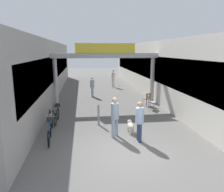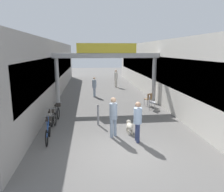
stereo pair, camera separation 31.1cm
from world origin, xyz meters
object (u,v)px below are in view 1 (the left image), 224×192
(pedestrian_elderly_walking, at_px, (113,77))
(bicycle_blue_nearest, at_px, (50,131))
(pedestrian_companion, at_px, (140,119))
(bicycle_silver_second, at_px, (51,122))
(cafe_chair_wood_farther, at_px, (147,98))
(bollard_post_metal, at_px, (99,115))
(dog_on_leash, at_px, (131,125))
(cafe_chair_aluminium_nearer, at_px, (150,101))
(bicycle_black_third, at_px, (57,114))
(pedestrian_with_dog, at_px, (115,114))
(pedestrian_carrying_crate, at_px, (92,86))

(pedestrian_elderly_walking, relative_size, bicycle_blue_nearest, 1.06)
(bicycle_blue_nearest, bearing_deg, pedestrian_companion, -8.33)
(bicycle_silver_second, height_order, cafe_chair_wood_farther, bicycle_silver_second)
(bicycle_blue_nearest, distance_m, bollard_post_metal, 2.77)
(dog_on_leash, xyz_separation_m, cafe_chair_aluminium_nearer, (2.10, 3.82, 0.21))
(cafe_chair_wood_farther, bearing_deg, bicycle_black_third, -154.76)
(bollard_post_metal, bearing_deg, pedestrian_with_dog, -69.94)
(pedestrian_with_dog, distance_m, cafe_chair_wood_farther, 5.88)
(pedestrian_carrying_crate, distance_m, bollard_post_metal, 6.95)
(pedestrian_elderly_walking, xyz_separation_m, bicycle_black_third, (-4.49, -10.66, -0.60))
(bicycle_black_third, bearing_deg, dog_on_leash, -29.09)
(pedestrian_companion, bearing_deg, bicycle_black_third, 140.74)
(pedestrian_carrying_crate, relative_size, bicycle_silver_second, 0.95)
(bollard_post_metal, height_order, cafe_chair_wood_farther, bollard_post_metal)
(bicycle_blue_nearest, xyz_separation_m, bicycle_black_third, (0.03, 2.45, 0.00))
(pedestrian_companion, bearing_deg, bicycle_blue_nearest, 171.67)
(cafe_chair_wood_farther, bearing_deg, cafe_chair_aluminium_nearer, -95.61)
(bicycle_black_third, bearing_deg, cafe_chair_wood_farther, 25.24)
(dog_on_leash, relative_size, bicycle_blue_nearest, 0.43)
(bicycle_silver_second, relative_size, bicycle_black_third, 1.00)
(bicycle_blue_nearest, xyz_separation_m, cafe_chair_aluminium_nearer, (5.66, 4.31, 0.10))
(cafe_chair_wood_farther, bearing_deg, bicycle_blue_nearest, -138.13)
(pedestrian_carrying_crate, relative_size, bollard_post_metal, 1.51)
(dog_on_leash, bearing_deg, pedestrian_carrying_crate, 99.54)
(pedestrian_carrying_crate, xyz_separation_m, cafe_chair_wood_farther, (3.56, -3.51, -0.38))
(bicycle_black_third, bearing_deg, bollard_post_metal, -18.95)
(pedestrian_companion, xyz_separation_m, dog_on_leash, (-0.14, 1.03, -0.63))
(bicycle_silver_second, bearing_deg, pedestrian_carrying_crate, 72.97)
(cafe_chair_aluminium_nearer, bearing_deg, bicycle_blue_nearest, -142.72)
(pedestrian_elderly_walking, bearing_deg, bollard_post_metal, -101.62)
(bollard_post_metal, bearing_deg, bicycle_silver_second, -167.55)
(bicycle_black_third, bearing_deg, pedestrian_companion, -39.26)
(dog_on_leash, xyz_separation_m, bicycle_black_third, (-3.53, 1.96, 0.10))
(pedestrian_elderly_walking, relative_size, bollard_post_metal, 1.68)
(pedestrian_elderly_walking, xyz_separation_m, cafe_chair_wood_farther, (1.23, -7.97, -0.49))
(bicycle_blue_nearest, bearing_deg, cafe_chair_wood_farther, 41.87)
(bicycle_blue_nearest, xyz_separation_m, bollard_post_metal, (2.17, 1.72, 0.11))
(pedestrian_companion, height_order, dog_on_leash, pedestrian_companion)
(pedestrian_companion, relative_size, dog_on_leash, 2.34)
(pedestrian_carrying_crate, distance_m, bicycle_blue_nearest, 8.94)
(pedestrian_carrying_crate, relative_size, dog_on_leash, 2.23)
(cafe_chair_aluminium_nearer, relative_size, cafe_chair_wood_farther, 1.00)
(pedestrian_elderly_walking, height_order, bollard_post_metal, pedestrian_elderly_walking)
(pedestrian_with_dog, height_order, pedestrian_carrying_crate, pedestrian_with_dog)
(cafe_chair_aluminium_nearer, bearing_deg, pedestrian_carrying_crate, 128.64)
(bicycle_blue_nearest, relative_size, bollard_post_metal, 1.58)
(pedestrian_with_dog, xyz_separation_m, bicycle_black_third, (-2.73, 2.36, -0.58))
(pedestrian_elderly_walking, bearing_deg, bicycle_silver_second, -111.18)
(bicycle_silver_second, bearing_deg, pedestrian_with_dog, -21.39)
(bicycle_silver_second, bearing_deg, dog_on_leash, -11.24)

